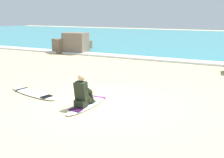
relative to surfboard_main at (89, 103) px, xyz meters
The scene contains 7 objects.
ground_plane 0.38m from the surfboard_main, 29.59° to the left, with size 80.00×80.00×0.00m, color #CCB584.
sea 22.37m from the surfboard_main, 89.16° to the left, with size 80.00×28.00×0.10m, color teal.
breaking_foam 8.67m from the surfboard_main, 87.82° to the left, with size 80.00×0.90×0.11m, color white.
surfboard_main is the anchor object (origin of this frame).
surfer_seated 0.52m from the surfboard_main, 90.00° to the right, with size 0.38×0.71×0.95m.
surfboard_spare_near 2.27m from the surfboard_main, behind, with size 2.44×1.06×0.08m.
rock_outcrop_distant 11.61m from the surfboard_main, 126.58° to the left, with size 2.49×3.25×1.38m.
Camera 1 is at (3.83, -6.90, 2.68)m, focal length 44.37 mm.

